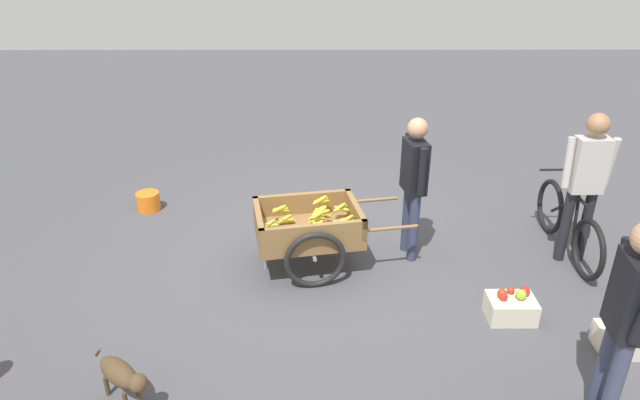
{
  "coord_description": "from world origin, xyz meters",
  "views": [
    {
      "loc": [
        0.11,
        5.37,
        3.34
      ],
      "look_at": [
        0.09,
        0.05,
        0.75
      ],
      "focal_mm": 31.41,
      "sensor_mm": 36.0,
      "label": 1
    }
  ],
  "objects": [
    {
      "name": "ground_plane",
      "position": [
        0.0,
        0.0,
        0.0
      ],
      "size": [
        24.0,
        24.0,
        0.0
      ],
      "primitive_type": "plane",
      "color": "#47474C"
    },
    {
      "name": "fruit_cart",
      "position": [
        0.2,
        0.12,
        0.44
      ],
      "size": [
        1.76,
        1.07,
        0.72
      ],
      "color": "olive",
      "rests_on": "ground"
    },
    {
      "name": "vendor_person",
      "position": [
        -0.91,
        -0.09,
        0.96
      ],
      "size": [
        0.26,
        0.56,
        1.61
      ],
      "color": "#333851",
      "rests_on": "ground"
    },
    {
      "name": "bicycle",
      "position": [
        -2.69,
        -0.13,
        0.35
      ],
      "size": [
        0.46,
        1.66,
        0.85
      ],
      "color": "black",
      "rests_on": "ground"
    },
    {
      "name": "cyclist_person",
      "position": [
        -2.7,
        0.02,
        1.02
      ],
      "size": [
        0.52,
        0.23,
        1.69
      ],
      "color": "black",
      "rests_on": "ground"
    },
    {
      "name": "dog",
      "position": [
        1.61,
        2.11,
        0.27
      ],
      "size": [
        0.54,
        0.47,
        0.4
      ],
      "color": "#4C3823",
      "rests_on": "ground"
    },
    {
      "name": "plastic_bucket",
      "position": [
        2.33,
        -1.21,
        0.12
      ],
      "size": [
        0.3,
        0.3,
        0.24
      ],
      "primitive_type": "cylinder",
      "color": "orange",
      "rests_on": "ground"
    },
    {
      "name": "apple_crate",
      "position": [
        -1.71,
        1.08,
        0.13
      ],
      "size": [
        0.44,
        0.32,
        0.32
      ],
      "color": "beige",
      "rests_on": "ground"
    },
    {
      "name": "mixed_fruit_crate",
      "position": [
        -2.56,
        1.53,
        0.13
      ],
      "size": [
        0.44,
        0.32,
        0.32
      ],
      "color": "beige",
      "rests_on": "ground"
    },
    {
      "name": "bystander_person",
      "position": [
        -1.99,
        2.3,
        1.01
      ],
      "size": [
        0.25,
        0.61,
        1.68
      ],
      "color": "#333851",
      "rests_on": "ground"
    }
  ]
}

